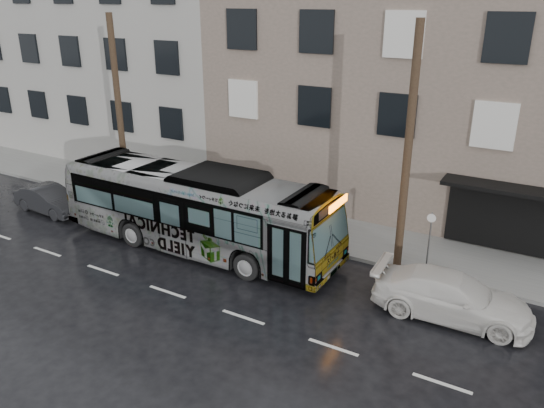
{
  "coord_description": "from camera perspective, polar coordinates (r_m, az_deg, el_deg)",
  "views": [
    {
      "loc": [
        11.41,
        -14.84,
        9.73
      ],
      "look_at": [
        1.4,
        2.5,
        1.94
      ],
      "focal_mm": 35.0,
      "sensor_mm": 36.0,
      "label": 1
    }
  ],
  "objects": [
    {
      "name": "sign_post",
      "position": [
        20.34,
        16.52,
        -4.02
      ],
      "size": [
        0.06,
        0.06,
        2.4
      ],
      "primitive_type": "cylinder",
      "color": "slate",
      "rests_on": "sidewalk"
    },
    {
      "name": "utility_pole_front",
      "position": [
        19.46,
        14.4,
        5.45
      ],
      "size": [
        0.3,
        0.3,
        9.0
      ],
      "primitive_type": "cylinder",
      "color": "#423221",
      "rests_on": "sidewalk"
    },
    {
      "name": "ground",
      "position": [
        21.09,
        -6.74,
        -6.38
      ],
      "size": [
        120.0,
        120.0,
        0.0
      ],
      "primitive_type": "plane",
      "color": "black",
      "rests_on": "ground"
    },
    {
      "name": "dark_sedan",
      "position": [
        27.8,
        -22.81,
        0.45
      ],
      "size": [
        3.97,
        1.55,
        1.29
      ],
      "primitive_type": "imported",
      "rotation": [
        0.0,
        0.0,
        1.52
      ],
      "color": "black",
      "rests_on": "ground"
    },
    {
      "name": "utility_pole_rear",
      "position": [
        26.69,
        -16.12,
        9.46
      ],
      "size": [
        0.3,
        0.3,
        9.0
      ],
      "primitive_type": "cylinder",
      "color": "#423221",
      "rests_on": "sidewalk"
    },
    {
      "name": "building_taupe",
      "position": [
        28.59,
        17.08,
        11.84
      ],
      "size": [
        20.0,
        12.0,
        11.0
      ],
      "primitive_type": "cube",
      "color": "gray",
      "rests_on": "ground"
    },
    {
      "name": "sidewalk",
      "position": [
        24.76,
        -0.03,
        -1.7
      ],
      "size": [
        90.0,
        3.6,
        0.15
      ],
      "primitive_type": "cube",
      "color": "gray",
      "rests_on": "ground"
    },
    {
      "name": "bus",
      "position": [
        21.81,
        -8.15,
        -0.53
      ],
      "size": [
        12.35,
        2.95,
        3.44
      ],
      "primitive_type": "imported",
      "rotation": [
        0.0,
        0.0,
        1.57
      ],
      "color": "#B2B2B2",
      "rests_on": "ground"
    },
    {
      "name": "building_grey",
      "position": [
        41.37,
        -16.17,
        18.07
      ],
      "size": [
        26.0,
        15.0,
        16.0
      ],
      "primitive_type": "cube",
      "color": "#A3A29A",
      "rests_on": "ground"
    },
    {
      "name": "white_sedan",
      "position": [
        18.33,
        18.77,
        -9.39
      ],
      "size": [
        5.15,
        2.3,
        1.47
      ],
      "primitive_type": "imported",
      "rotation": [
        0.0,
        0.0,
        1.62
      ],
      "color": "silver",
      "rests_on": "ground"
    }
  ]
}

